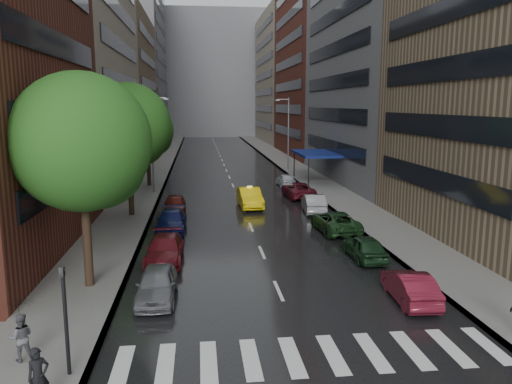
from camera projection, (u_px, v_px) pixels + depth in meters
ground at (295, 330)px, 18.78m from camera, size 220.00×220.00×0.00m
road at (225, 167)px, 67.69m from camera, size 14.00×140.00×0.01m
sidewalk_left at (158, 167)px, 66.66m from camera, size 4.00×140.00×0.15m
sidewalk_right at (290, 165)px, 68.69m from camera, size 4.00×140.00×0.15m
crosswalk at (312, 355)px, 16.84m from camera, size 13.15×2.80×0.01m
buildings_left at (116, 50)px, 71.81m from camera, size 8.00×108.00×38.00m
buildings_right at (323, 58)px, 73.32m from camera, size 8.05×109.10×36.00m
building_far at (210, 75)px, 131.42m from camera, size 40.00×14.00×32.00m
tree_near at (81, 142)px, 21.85m from camera, size 6.16×6.16×9.82m
tree_mid at (128, 125)px, 36.48m from camera, size 6.26×6.26×9.98m
tree_far at (147, 130)px, 50.30m from camera, size 5.30×5.30×8.45m
taxi at (250, 198)px, 40.92m from camera, size 1.92×4.97×1.61m
parked_cars_left at (168, 233)px, 30.06m from camera, size 2.03×21.82×1.41m
parked_cars_right at (320, 209)px, 36.97m from camera, size 2.57×34.93×1.44m
ped_bag_walker at (39, 378)px, 13.69m from camera, size 0.73×0.70×1.69m
ped_black_umbrella at (20, 324)px, 16.04m from camera, size 0.96×0.98×2.09m
traffic_light at (65, 311)px, 15.07m from camera, size 0.18×0.15×3.45m
street_lamp_left at (153, 142)px, 46.40m from camera, size 1.74×0.22×9.00m
street_lamp_right at (288, 132)px, 62.82m from camera, size 1.74×0.22×9.00m
awning at (316, 154)px, 53.48m from camera, size 4.00×8.00×3.12m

